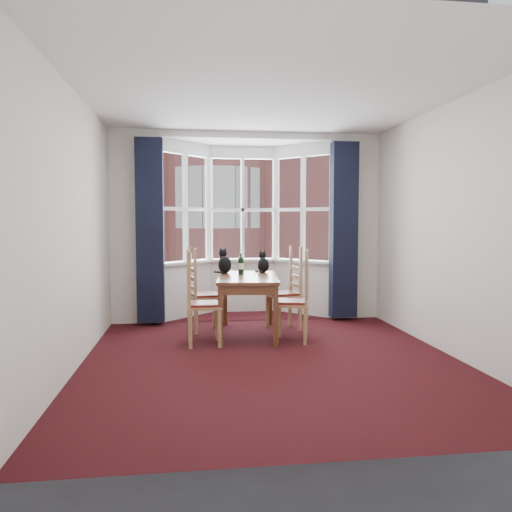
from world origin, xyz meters
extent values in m
plane|color=black|center=(0.00, 0.00, 0.00)|extent=(4.50, 4.50, 0.00)
plane|color=white|center=(0.00, 0.00, 2.80)|extent=(4.50, 4.50, 0.00)
plane|color=silver|center=(-2.00, 0.00, 1.40)|extent=(0.00, 4.50, 4.50)
plane|color=silver|center=(2.00, 0.00, 1.40)|extent=(0.00, 4.50, 4.50)
plane|color=silver|center=(0.00, -2.25, 1.40)|extent=(4.00, 0.00, 4.00)
cube|color=silver|center=(-1.65, 2.25, 1.40)|extent=(0.70, 0.12, 2.80)
cube|color=silver|center=(1.65, 2.25, 1.40)|extent=(0.70, 0.12, 2.80)
cube|color=black|center=(-1.42, 2.07, 1.35)|extent=(0.38, 0.22, 2.60)
cube|color=black|center=(1.42, 2.07, 1.35)|extent=(0.38, 0.22, 2.60)
cube|color=brown|center=(-0.12, 1.26, 0.76)|extent=(0.90, 1.47, 0.04)
cube|color=brown|center=(-0.51, 0.65, 0.37)|extent=(0.07, 0.07, 0.74)
cube|color=brown|center=(-0.37, 1.94, 0.37)|extent=(0.07, 0.07, 0.74)
cube|color=brown|center=(0.14, 0.58, 0.37)|extent=(0.07, 0.07, 0.74)
cube|color=brown|center=(0.28, 1.87, 0.37)|extent=(0.07, 0.07, 0.74)
cube|color=#A77C51|center=(-0.70, 0.82, 0.48)|extent=(0.41, 0.43, 0.06)
cube|color=#5C180F|center=(-0.70, 0.82, 0.49)|extent=(0.37, 0.39, 0.03)
cube|color=#A77C51|center=(-0.66, 1.57, 0.48)|extent=(0.48, 0.49, 0.06)
cube|color=#5C180F|center=(-0.66, 1.57, 0.49)|extent=(0.43, 0.45, 0.03)
cube|color=#A77C51|center=(0.39, 0.85, 0.48)|extent=(0.49, 0.51, 0.06)
cube|color=#5C180F|center=(0.39, 0.85, 0.49)|extent=(0.44, 0.46, 0.03)
cube|color=#A77C51|center=(0.41, 1.55, 0.48)|extent=(0.47, 0.49, 0.06)
cube|color=#5C180F|center=(0.41, 1.55, 0.49)|extent=(0.42, 0.44, 0.03)
ellipsoid|color=black|center=(-0.39, 1.68, 0.89)|extent=(0.23, 0.28, 0.24)
sphere|color=black|center=(-0.41, 1.76, 1.04)|extent=(0.14, 0.14, 0.11)
cone|color=black|center=(-0.44, 1.75, 1.10)|extent=(0.05, 0.05, 0.05)
cone|color=black|center=(-0.37, 1.77, 1.10)|extent=(0.05, 0.05, 0.05)
ellipsoid|color=black|center=(0.15, 1.70, 0.87)|extent=(0.16, 0.21, 0.21)
sphere|color=black|center=(0.15, 1.77, 1.01)|extent=(0.10, 0.10, 0.10)
cone|color=black|center=(0.12, 1.77, 1.06)|extent=(0.04, 0.04, 0.04)
cone|color=black|center=(0.18, 1.77, 1.06)|extent=(0.04, 0.04, 0.04)
cylinder|color=black|center=(-0.18, 1.49, 0.88)|extent=(0.07, 0.07, 0.21)
sphere|color=black|center=(-0.18, 1.49, 0.98)|extent=(0.07, 0.07, 0.07)
cylinder|color=black|center=(-0.18, 1.49, 1.02)|extent=(0.03, 0.03, 0.09)
cylinder|color=gold|center=(-0.18, 1.49, 1.06)|extent=(0.03, 0.03, 0.02)
cylinder|color=silver|center=(-0.18, 1.49, 0.88)|extent=(0.07, 0.07, 0.08)
cylinder|color=white|center=(-0.87, 2.60, 0.93)|extent=(0.06, 0.06, 0.12)
plane|color=#333335|center=(0.00, 32.25, -6.00)|extent=(80.00, 80.00, 0.00)
cube|color=#A15753|center=(0.00, 14.25, 1.00)|extent=(18.00, 6.00, 14.00)
cylinder|color=#A15753|center=(0.00, 11.25, 1.00)|extent=(3.20, 3.20, 14.00)
cube|color=#2D2D33|center=(0.00, 14.25, 8.60)|extent=(18.40, 6.40, 1.20)
camera|label=1|loc=(-0.86, -5.15, 1.49)|focal=35.00mm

